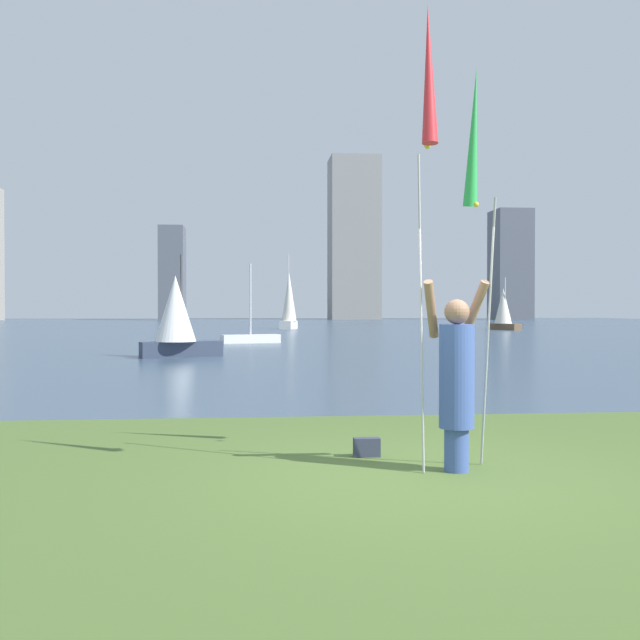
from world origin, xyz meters
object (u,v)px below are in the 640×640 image
object	(u,v)px
sailboat_3	(176,315)
bag	(367,447)
sailboat_1	(251,338)
kite_flag_left	(429,86)
person	(456,377)
sailboat_2	(289,302)
kite_flag_right	(474,146)
sailboat_4	(504,309)

from	to	relation	value
sailboat_3	bag	bearing A→B (deg)	-78.03
bag	sailboat_1	world-z (taller)	sailboat_1
kite_flag_left	person	bearing A→B (deg)	32.68
bag	kite_flag_left	bearing A→B (deg)	-67.39
person	sailboat_2	world-z (taller)	sailboat_2
person	sailboat_1	size ratio (longest dim) A/B	0.52
kite_flag_right	sailboat_2	bearing A→B (deg)	89.04
kite_flag_left	kite_flag_right	size ratio (longest dim) A/B	1.09
sailboat_1	sailboat_4	world-z (taller)	sailboat_4
sailboat_2	sailboat_3	distance (m)	35.23
person	bag	bearing A→B (deg)	148.36
sailboat_4	sailboat_3	bearing A→B (deg)	-125.77
kite_flag_left	kite_flag_right	distance (m)	1.15
sailboat_1	sailboat_4	distance (m)	28.43
sailboat_3	sailboat_1	bearing A→B (deg)	76.16
kite_flag_right	sailboat_2	xyz separation A→B (m)	(0.88, 52.61, -1.31)
sailboat_1	sailboat_4	xyz separation A→B (m)	(19.68, 20.48, 1.32)
person	sailboat_3	bearing A→B (deg)	118.48
kite_flag_left	sailboat_4	world-z (taller)	kite_flag_left
sailboat_1	sailboat_2	size ratio (longest dim) A/B	0.64
bag	sailboat_3	size ratio (longest dim) A/B	0.08
person	sailboat_2	bearing A→B (deg)	103.35
sailboat_3	sailboat_4	distance (m)	38.05
sailboat_1	bag	bearing A→B (deg)	-87.60
sailboat_3	sailboat_2	bearing A→B (deg)	80.57
sailboat_2	bag	bearing A→B (deg)	-92.22
person	sailboat_1	distance (m)	28.93
kite_flag_right	kite_flag_left	bearing A→B (deg)	-131.05
kite_flag_right	bag	bearing A→B (deg)	167.88
person	kite_flag_right	world-z (taller)	kite_flag_right
kite_flag_right	bag	xyz separation A→B (m)	(-1.15, 0.25, -3.36)
sailboat_3	kite_flag_right	bearing A→B (deg)	-74.70
sailboat_2	sailboat_3	world-z (taller)	sailboat_2
sailboat_3	person	bearing A→B (deg)	-76.20
person	kite_flag_left	world-z (taller)	kite_flag_left
sailboat_1	sailboat_4	bearing A→B (deg)	46.13
person	sailboat_3	distance (m)	19.01
person	sailboat_3	size ratio (longest dim) A/B	0.56
person	sailboat_4	distance (m)	52.42
sailboat_3	kite_flag_left	bearing A→B (deg)	-77.39
kite_flag_right	sailboat_2	world-z (taller)	sailboat_2
kite_flag_left	sailboat_1	bearing A→B (deg)	93.18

